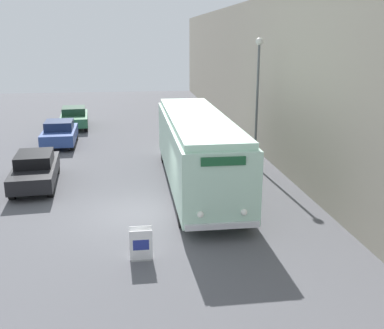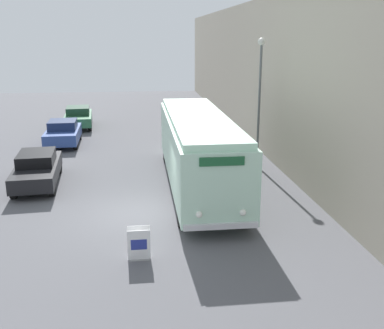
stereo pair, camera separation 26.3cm
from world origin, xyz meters
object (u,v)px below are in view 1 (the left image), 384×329
Objects in this scene: sign_board at (141,245)px; parked_car_near at (35,169)px; vintage_bus at (197,147)px; parked_car_mid at (60,133)px; parked_car_far at (74,117)px; streetlamp at (258,85)px.

parked_car_near is at bearing 120.28° from sign_board.
parked_car_mid is at bearing 128.58° from vintage_bus.
vintage_bus is at bearing 68.10° from sign_board.
vintage_bus is 11.67m from parked_car_mid.
parked_car_near is (-7.18, 1.15, -1.06)m from vintage_bus.
parked_car_near is at bearing -91.77° from parked_car_mid.
parked_car_far is (-7.01, 14.77, -1.04)m from vintage_bus.
parked_car_mid is 5.69m from parked_car_far.
vintage_bus reaches higher than parked_car_mid.
parked_car_near is 1.00× the size of parked_car_far.
parked_car_near is 7.93m from parked_car_mid.
parked_car_near is 13.62m from parked_car_far.
parked_car_far reaches higher than parked_car_near.
streetlamp reaches higher than sign_board.
streetlamp is at bearing -53.41° from parked_car_far.
parked_car_mid is (-0.06, 7.93, 0.00)m from parked_car_near.
sign_board is 11.92m from streetlamp.
parked_car_mid is (-4.59, 15.69, 0.27)m from sign_board.
streetlamp is 1.51× the size of parked_car_mid.
streetlamp is 11.34m from parked_car_near.
parked_car_near is (-10.67, -1.77, -3.42)m from streetlamp.
vintage_bus reaches higher than parked_car_near.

